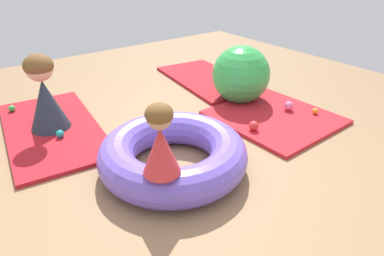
{
  "coord_description": "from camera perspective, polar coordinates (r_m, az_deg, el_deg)",
  "views": [
    {
      "loc": [
        1.91,
        -1.25,
        1.67
      ],
      "look_at": [
        -0.1,
        0.27,
        0.33
      ],
      "focal_mm": 31.84,
      "sensor_mm": 36.0,
      "label": 1
    }
  ],
  "objects": [
    {
      "name": "adult_seated",
      "position": [
        3.64,
        -23.49,
        5.31
      ],
      "size": [
        0.51,
        0.51,
        0.77
      ],
      "rotation": [
        0.0,
        0.0,
        4.33
      ],
      "color": "#232D3D",
      "rests_on": "gym_mat_near_left"
    },
    {
      "name": "inflatable_cushion",
      "position": [
        2.85,
        -3.22,
        -4.35
      ],
      "size": [
        1.24,
        1.24,
        0.31
      ],
      "primitive_type": "torus",
      "color": "#7056D1",
      "rests_on": "ground"
    },
    {
      "name": "exercise_ball_large",
      "position": [
        4.12,
        8.2,
        8.82
      ],
      "size": [
        0.69,
        0.69,
        0.69
      ],
      "primitive_type": "sphere",
      "color": "green",
      "rests_on": "ground"
    },
    {
      "name": "play_ball_teal",
      "position": [
        3.54,
        -21.24,
        -0.92
      ],
      "size": [
        0.08,
        0.08,
        0.08
      ],
      "primitive_type": "sphere",
      "color": "teal",
      "rests_on": "gym_mat_near_left"
    },
    {
      "name": "gym_mat_near_left",
      "position": [
        3.8,
        -22.39,
        -0.14
      ],
      "size": [
        1.85,
        1.07,
        0.04
      ],
      "primitive_type": "cube",
      "rotation": [
        0.0,
        0.0,
        -0.11
      ],
      "color": "#B21923",
      "rests_on": "ground"
    },
    {
      "name": "gym_mat_far_left",
      "position": [
        4.9,
        2.47,
        8.19
      ],
      "size": [
        1.67,
        1.04,
        0.04
      ],
      "primitive_type": "cube",
      "rotation": [
        0.0,
        0.0,
        -0.13
      ],
      "color": "#B21923",
      "rests_on": "ground"
    },
    {
      "name": "gym_mat_far_right",
      "position": [
        3.86,
        13.58,
        1.77
      ],
      "size": [
        1.25,
        1.18,
        0.04
      ],
      "primitive_type": "cube",
      "rotation": [
        0.0,
        0.0,
        0.03
      ],
      "color": "red",
      "rests_on": "ground"
    },
    {
      "name": "ground_plane",
      "position": [
        2.83,
        -3.2,
        -8.37
      ],
      "size": [
        8.0,
        8.0,
        0.0
      ],
      "primitive_type": "plane",
      "color": "#93704C"
    },
    {
      "name": "play_ball_orange",
      "position": [
        4.01,
        19.96,
        2.67
      ],
      "size": [
        0.06,
        0.06,
        0.06
      ],
      "primitive_type": "sphere",
      "color": "orange",
      "rests_on": "gym_mat_far_right"
    },
    {
      "name": "play_ball_green",
      "position": [
        4.34,
        -27.95,
        2.91
      ],
      "size": [
        0.07,
        0.07,
        0.07
      ],
      "primitive_type": "sphere",
      "color": "green",
      "rests_on": "gym_mat_near_left"
    },
    {
      "name": "play_ball_pink",
      "position": [
        4.01,
        15.9,
        3.59
      ],
      "size": [
        0.1,
        0.1,
        0.1
      ],
      "primitive_type": "sphere",
      "color": "pink",
      "rests_on": "gym_mat_far_right"
    },
    {
      "name": "play_ball_red",
      "position": [
        3.48,
        10.32,
        0.37
      ],
      "size": [
        0.1,
        0.1,
        0.1
      ],
      "primitive_type": "sphere",
      "color": "red",
      "rests_on": "gym_mat_far_right"
    },
    {
      "name": "play_ball_blue",
      "position": [
        4.31,
        5.67,
        6.12
      ],
      "size": [
        0.08,
        0.08,
        0.08
      ],
      "primitive_type": "sphere",
      "color": "blue",
      "rests_on": "gym_mat_far_left"
    },
    {
      "name": "child_in_red",
      "position": [
        2.24,
        -5.31,
        -2.1
      ],
      "size": [
        0.37,
        0.37,
        0.51
      ],
      "rotation": [
        0.0,
        0.0,
        0.65
      ],
      "color": "red",
      "rests_on": "inflatable_cushion"
    }
  ]
}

